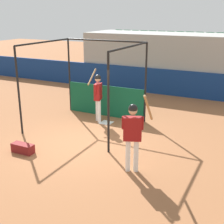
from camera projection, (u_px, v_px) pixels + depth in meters
name	position (u px, v px, depth m)	size (l,w,h in m)	color
ground_plane	(84.00, 143.00, 10.04)	(60.00, 60.00, 0.00)	#935B38
outfield_wall	(157.00, 81.00, 15.91)	(24.00, 0.12, 1.29)	navy
bleacher_section	(167.00, 61.00, 17.07)	(8.70, 3.20, 2.97)	#9E9E99
batting_cage	(98.00, 88.00, 11.84)	(3.44, 3.10, 3.03)	black
home_plate	(106.00, 123.00, 11.87)	(0.44, 0.44, 0.02)	white
player_batter	(98.00, 93.00, 11.69)	(0.57, 0.81, 1.96)	white
player_waiting	(133.00, 131.00, 7.96)	(0.69, 0.61, 2.16)	white
equipment_bag	(23.00, 148.00, 9.34)	(0.70, 0.28, 0.28)	maroon
baseball	(141.00, 124.00, 11.68)	(0.07, 0.07, 0.07)	white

